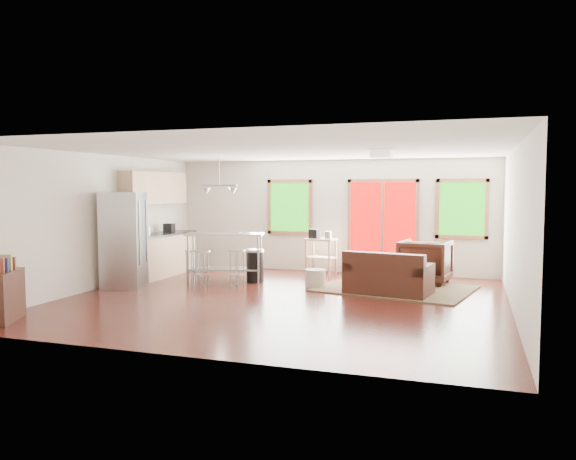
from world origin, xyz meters
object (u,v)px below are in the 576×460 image
(rug, at_px, (395,288))
(kitchen_cart, at_px, (320,244))
(coffee_table, at_px, (401,272))
(refrigerator, at_px, (124,240))
(armchair, at_px, (425,259))
(island, at_px, (225,248))
(loveseat, at_px, (388,278))
(ottoman, at_px, (368,274))

(rug, relative_size, kitchen_cart, 2.70)
(coffee_table, bearing_deg, kitchen_cart, 147.19)
(refrigerator, relative_size, kitchen_cart, 1.83)
(coffee_table, bearing_deg, armchair, 61.53)
(rug, distance_m, armchair, 1.08)
(rug, height_order, kitchen_cart, kitchen_cart)
(refrigerator, distance_m, kitchen_cart, 4.28)
(rug, distance_m, refrigerator, 5.36)
(rug, bearing_deg, kitchen_cart, 143.75)
(armchair, xyz_separation_m, kitchen_cart, (-2.36, 0.53, 0.20))
(refrigerator, relative_size, island, 1.09)
(coffee_table, distance_m, refrigerator, 5.43)
(coffee_table, bearing_deg, rug, -130.14)
(loveseat, bearing_deg, armchair, 79.40)
(rug, height_order, armchair, armchair)
(rug, height_order, refrigerator, refrigerator)
(island, height_order, kitchen_cart, kitchen_cart)
(loveseat, xyz_separation_m, ottoman, (-0.56, 1.10, -0.13))
(rug, xyz_separation_m, island, (-3.51, -0.18, 0.68))
(ottoman, height_order, refrigerator, refrigerator)
(coffee_table, xyz_separation_m, kitchen_cart, (-1.96, 1.26, 0.37))
(coffee_table, distance_m, kitchen_cart, 2.36)
(rug, height_order, coffee_table, coffee_table)
(coffee_table, bearing_deg, loveseat, -101.60)
(armchair, bearing_deg, refrigerator, 30.88)
(rug, xyz_separation_m, armchair, (0.49, 0.84, 0.48))
(ottoman, xyz_separation_m, refrigerator, (-4.46, -1.93, 0.75))
(armchair, distance_m, ottoman, 1.21)
(island, bearing_deg, armchair, 14.26)
(island, xyz_separation_m, kitchen_cart, (1.64, 1.55, 0.00))
(island, bearing_deg, rug, 2.89)
(armchair, relative_size, ottoman, 1.78)
(ottoman, xyz_separation_m, island, (-2.89, -0.66, 0.51))
(rug, relative_size, ottoman, 4.97)
(rug, relative_size, loveseat, 1.70)
(ottoman, relative_size, kitchen_cart, 0.54)
(refrigerator, bearing_deg, rug, 0.37)
(refrigerator, bearing_deg, coffee_table, 1.20)
(refrigerator, height_order, island, refrigerator)
(coffee_table, relative_size, refrigerator, 0.54)
(refrigerator, bearing_deg, kitchen_cart, 25.72)
(loveseat, relative_size, ottoman, 2.92)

